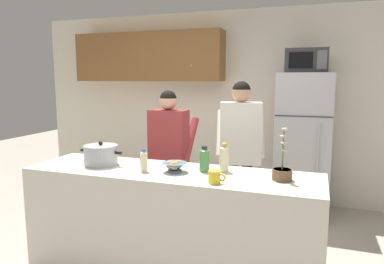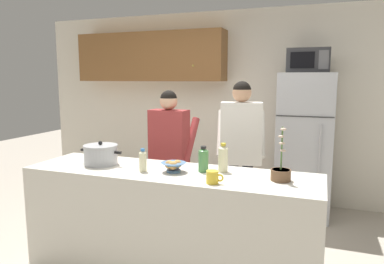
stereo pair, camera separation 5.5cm
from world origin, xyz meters
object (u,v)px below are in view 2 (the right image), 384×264
object	(u,v)px
cooking_pot	(101,155)
coffee_mug	(213,177)
bottle_mid_counter	(223,158)
person_by_sink	(241,142)
bottle_far_corner	(203,159)
bottle_near_edge	(143,160)
bread_bowl	(173,166)
potted_orchid	(281,172)
person_near_pot	(170,147)
microwave	(309,61)
refrigerator	(305,145)

from	to	relation	value
cooking_pot	coffee_mug	distance (m)	1.13
bottle_mid_counter	person_by_sink	bearing A→B (deg)	92.25
bottle_far_corner	bottle_near_edge	bearing A→B (deg)	-159.96
bread_bowl	bottle_mid_counter	bearing A→B (deg)	22.24
coffee_mug	bottle_near_edge	distance (m)	0.65
potted_orchid	bottle_far_corner	bearing A→B (deg)	175.62
cooking_pot	bottle_far_corner	size ratio (longest dim) A/B	1.93
bottle_mid_counter	potted_orchid	size ratio (longest dim) A/B	0.58
bread_bowl	person_near_pot	bearing A→B (deg)	115.91
person_near_pot	potted_orchid	bearing A→B (deg)	-30.12
bottle_near_edge	bottle_far_corner	xyz separation A→B (m)	(0.47, 0.17, 0.01)
person_near_pot	coffee_mug	bearing A→B (deg)	-51.39
potted_orchid	coffee_mug	bearing A→B (deg)	-151.50
microwave	bottle_mid_counter	world-z (taller)	microwave
bottle_near_edge	potted_orchid	xyz separation A→B (m)	(1.10, 0.12, -0.03)
cooking_pot	potted_orchid	distance (m)	1.57
coffee_mug	bottle_near_edge	world-z (taller)	bottle_near_edge
refrigerator	cooking_pot	bearing A→B (deg)	-131.73
microwave	person_by_sink	size ratio (longest dim) A/B	0.29
cooking_pot	bread_bowl	world-z (taller)	cooking_pot
person_by_sink	coffee_mug	distance (m)	1.17
bottle_far_corner	microwave	bearing A→B (deg)	67.82
person_by_sink	bottle_near_edge	world-z (taller)	person_by_sink
cooking_pot	person_by_sink	bearing A→B (deg)	41.92
coffee_mug	bottle_far_corner	world-z (taller)	bottle_far_corner
bottle_mid_counter	potted_orchid	world-z (taller)	potted_orchid
bottle_near_edge	potted_orchid	distance (m)	1.10
refrigerator	person_near_pot	distance (m)	1.72
refrigerator	person_by_sink	bearing A→B (deg)	-123.33
person_by_sink	person_near_pot	bearing A→B (deg)	-163.66
bottle_mid_counter	microwave	bearing A→B (deg)	71.71
person_near_pot	bottle_mid_counter	bearing A→B (deg)	-39.15
bread_bowl	person_by_sink	bearing A→B (deg)	70.47
cooking_pot	bread_bowl	xyz separation A→B (m)	(0.71, -0.02, -0.04)
bottle_near_edge	potted_orchid	world-z (taller)	potted_orchid
person_near_pot	bottle_mid_counter	size ratio (longest dim) A/B	6.53
person_by_sink	coffee_mug	xyz separation A→B (m)	(0.05, -1.17, -0.07)
cooking_pot	bottle_far_corner	xyz separation A→B (m)	(0.94, 0.08, 0.02)
bread_bowl	potted_orchid	world-z (taller)	potted_orchid
coffee_mug	bottle_mid_counter	xyz separation A→B (m)	(-0.02, 0.35, 0.07)
bottle_far_corner	person_by_sink	bearing A→B (deg)	82.12
coffee_mug	bread_bowl	distance (m)	0.44
person_by_sink	potted_orchid	distance (m)	1.05
person_by_sink	bottle_mid_counter	bearing A→B (deg)	-87.75
person_near_pot	bottle_far_corner	distance (m)	0.89
refrigerator	bottle_far_corner	distance (m)	1.92
cooking_pot	bread_bowl	size ratio (longest dim) A/B	1.98
coffee_mug	bottle_mid_counter	bearing A→B (deg)	92.94
microwave	bottle_far_corner	distance (m)	2.08
microwave	cooking_pot	size ratio (longest dim) A/B	1.16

